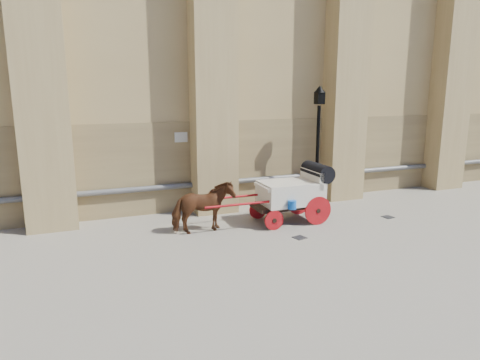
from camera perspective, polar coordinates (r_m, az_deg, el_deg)
name	(u,v)px	position (r m, az deg, el deg)	size (l,w,h in m)	color
ground	(291,242)	(11.71, 6.87, -8.18)	(90.00, 90.00, 0.00)	gray
horse	(203,208)	(12.20, -4.95, -3.68)	(0.79, 1.74, 1.47)	brown
carriage	(295,191)	(13.28, 7.28, -1.45)	(4.07, 1.45, 1.78)	black
street_lamp	(318,143)	(14.89, 10.33, 4.84)	(0.39, 0.39, 4.15)	black
drain_grate_near	(300,238)	(12.03, 7.95, -7.61)	(0.32, 0.32, 0.01)	black
drain_grate_far	(388,217)	(14.58, 19.12, -4.68)	(0.32, 0.32, 0.01)	black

